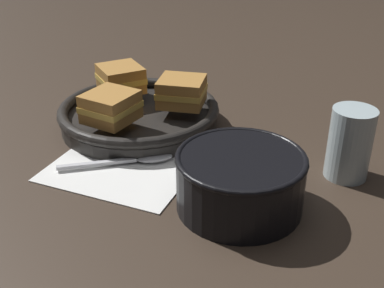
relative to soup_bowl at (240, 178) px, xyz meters
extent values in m
plane|color=#382B21|center=(-0.09, 0.05, -0.04)|extent=(4.00, 4.00, 0.00)
cube|color=white|center=(-0.19, 0.06, -0.04)|extent=(0.23, 0.20, 0.00)
cylinder|color=black|center=(0.00, 0.00, -0.01)|extent=(0.16, 0.16, 0.07)
cylinder|color=gold|center=(0.00, 0.00, 0.02)|extent=(0.14, 0.14, 0.01)
torus|color=black|center=(0.00, 0.00, 0.03)|extent=(0.17, 0.17, 0.01)
cube|color=silver|center=(-0.22, 0.04, -0.04)|extent=(0.11, 0.06, 0.01)
ellipsoid|color=silver|center=(-0.14, 0.08, -0.04)|extent=(0.06, 0.05, 0.01)
cylinder|color=black|center=(-0.21, 0.19, -0.03)|extent=(0.27, 0.27, 0.02)
torus|color=black|center=(-0.21, 0.19, -0.01)|extent=(0.28, 0.28, 0.02)
cube|color=#B27A38|center=(-0.14, 0.21, 0.01)|extent=(0.08, 0.08, 0.02)
cube|color=gold|center=(-0.14, 0.21, 0.02)|extent=(0.08, 0.08, 0.01)
cube|color=#B27A38|center=(-0.14, 0.21, 0.04)|extent=(0.08, 0.08, 0.02)
cube|color=#B27A38|center=(-0.26, 0.25, 0.01)|extent=(0.10, 0.10, 0.02)
cube|color=gold|center=(-0.26, 0.25, 0.02)|extent=(0.11, 0.11, 0.01)
cube|color=#B27A38|center=(-0.26, 0.25, 0.04)|extent=(0.10, 0.10, 0.02)
cube|color=#B27A38|center=(-0.23, 0.12, 0.01)|extent=(0.09, 0.09, 0.02)
cube|color=gold|center=(-0.23, 0.12, 0.02)|extent=(0.09, 0.09, 0.01)
cube|color=#B27A38|center=(-0.23, 0.12, 0.04)|extent=(0.09, 0.09, 0.02)
cylinder|color=silver|center=(0.14, 0.12, 0.01)|extent=(0.06, 0.06, 0.10)
camera|label=1|loc=(0.08, -0.52, 0.32)|focal=45.00mm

